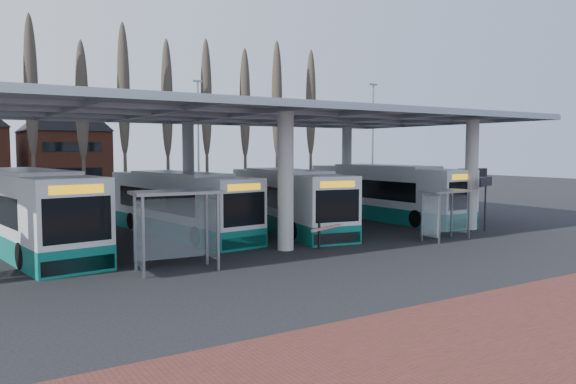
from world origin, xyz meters
TOP-DOWN VIEW (x-y plane):
  - ground at (0.00, 0.00)m, footprint 140.00×140.00m
  - station_canopy at (0.00, 8.00)m, footprint 32.00×16.00m
  - poplar_row at (0.00, 33.00)m, footprint 45.10×1.10m
  - lamp_post_b at (6.00, 26.00)m, footprint 0.80×0.16m
  - lamp_post_c at (20.00, 20.00)m, footprint 0.80×0.16m
  - bus_0 at (-9.60, 8.39)m, footprint 4.38×12.94m
  - bus_1 at (-2.25, 9.25)m, footprint 3.88×11.83m
  - bus_2 at (3.52, 8.03)m, footprint 4.43×12.11m
  - bus_3 at (11.25, 8.67)m, footprint 2.80×12.31m
  - shelter_1 at (-5.57, 1.11)m, footprint 3.25×1.82m
  - shelter_2 at (7.95, 0.76)m, footprint 2.70×1.50m
  - info_sign_0 at (12.06, 1.59)m, footprint 1.85×0.84m
  - info_sign_1 at (15.46, 5.29)m, footprint 2.15×0.53m
  - barrier at (1.37, 1.51)m, footprint 2.17×1.06m

SIDE VIEW (x-z plane):
  - ground at x=0.00m, z-range 0.00..0.00m
  - barrier at x=1.37m, z-range 0.32..1.47m
  - bus_1 at x=-2.25m, z-range -0.09..3.14m
  - bus_2 at x=3.52m, z-range -0.09..3.20m
  - bus_3 at x=11.25m, z-range -0.10..3.31m
  - bus_0 at x=-9.60m, z-range -0.10..3.42m
  - shelter_2 at x=7.95m, z-range 0.55..2.98m
  - shelter_1 at x=-5.57m, z-range 0.66..3.57m
  - info_sign_0 at x=12.06m, z-range 0.99..3.90m
  - info_sign_1 at x=15.46m, z-range 1.09..4.31m
  - lamp_post_b at x=6.00m, z-range 0.25..10.42m
  - lamp_post_c at x=20.00m, z-range 0.25..10.42m
  - station_canopy at x=0.00m, z-range 2.51..8.85m
  - poplar_row at x=0.00m, z-range 1.53..16.03m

